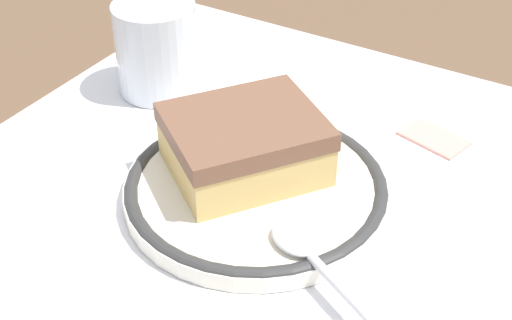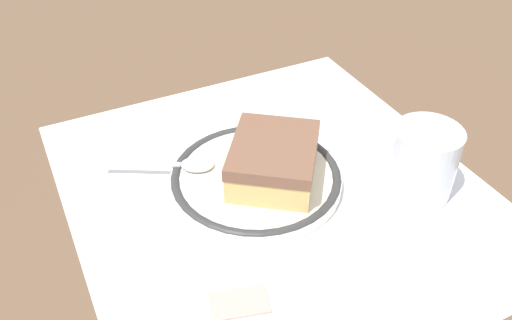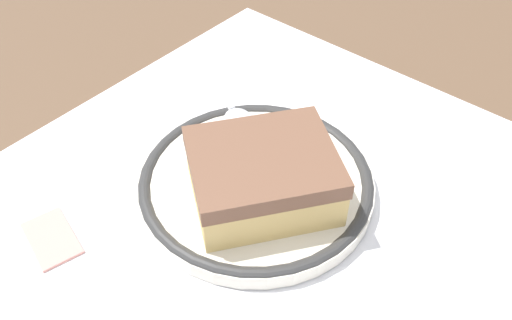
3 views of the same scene
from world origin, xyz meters
The scene contains 7 objects.
ground_plane centered at (0.00, 0.00, 0.00)m, with size 2.40×2.40×0.00m, color brown.
placemat centered at (0.00, 0.00, 0.00)m, with size 0.45×0.42×0.00m, color white.
plate centered at (-0.02, -0.02, 0.01)m, with size 0.18×0.18×0.02m.
cake_slice centered at (-0.01, 0.00, 0.04)m, with size 0.13×0.13×0.04m.
spoon centered at (-0.06, -0.08, 0.02)m, with size 0.07×0.12×0.01m.
napkin centered at (-0.15, -0.10, 0.00)m, with size 0.13×0.12×0.00m, color white.
sugar_packet centered at (0.12, -0.10, 0.00)m, with size 0.05×0.03×0.01m, color #E5998C.
Camera 3 is at (0.20, 0.17, 0.32)m, focal length 38.13 mm.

